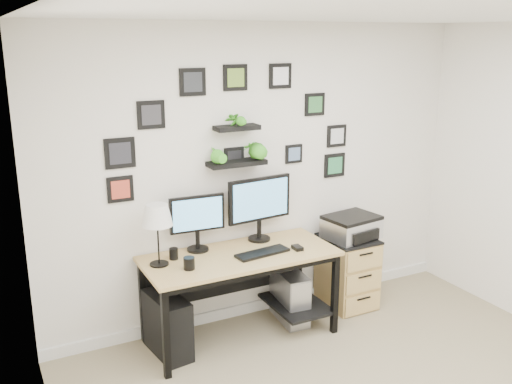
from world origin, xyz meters
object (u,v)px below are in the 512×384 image
table_lamp (157,217)px  file_cabinet (347,271)px  desk (242,266)px  printer (352,227)px  monitor_right (260,203)px  pc_tower_black (167,325)px  monitor_left (197,219)px  pc_tower_grey (290,296)px  mug (189,263)px

table_lamp → file_cabinet: table_lamp is taller
desk → printer: bearing=2.3°
monitor_right → pc_tower_black: bearing=-168.1°
desk → file_cabinet: 1.17m
monitor_left → pc_tower_grey: (0.80, -0.17, -0.80)m
printer → desk: bearing=-177.7°
monitor_left → mug: bearing=-121.3°
pc_tower_black → monitor_left: bearing=22.2°
printer → file_cabinet: bearing=144.3°
mug → file_cabinet: 1.72m
table_lamp → file_cabinet: (1.82, 0.01, -0.81)m
table_lamp → file_cabinet: size_ratio=0.74×
pc_tower_grey → monitor_right: bearing=145.0°
monitor_left → file_cabinet: (1.44, -0.14, -0.69)m
monitor_left → pc_tower_black: monitor_left is taller
monitor_right → mug: monitor_right is taller
monitor_left → pc_tower_grey: 1.14m
pc_tower_grey → printer: printer is taller
mug → pc_tower_grey: mug is taller
table_lamp → mug: (0.18, -0.19, -0.35)m
monitor_left → monitor_right: bearing=-0.8°
desk → file_cabinet: (1.13, 0.06, -0.29)m
mug → desk: bearing=15.2°
monitor_right → pc_tower_black: monitor_right is taller
pc_tower_grey → printer: 0.86m
monitor_right → pc_tower_grey: bearing=-35.0°
file_cabinet → monitor_left: bearing=174.5°
pc_tower_black → mug: bearing=-48.7°
table_lamp → printer: bearing=-0.1°
pc_tower_black → pc_tower_grey: pc_tower_black is taller
monitor_right → desk: bearing=-144.2°
mug → file_cabinet: bearing=6.9°
mug → pc_tower_grey: (1.00, 0.17, -0.57)m
monitor_right → pc_tower_black: size_ratio=1.23×
monitor_right → pc_tower_grey: (0.23, -0.16, -0.86)m
table_lamp → pc_tower_black: (0.03, -0.06, -0.90)m
table_lamp → file_cabinet: 2.00m
monitor_left → printer: (1.46, -0.15, -0.25)m
desk → table_lamp: 0.87m
monitor_left → desk: bearing=-32.3°
mug → table_lamp: bearing=133.2°
pc_tower_black → file_cabinet: 1.80m
file_cabinet → pc_tower_grey: bearing=-177.6°
pc_tower_grey → printer: bearing=1.3°
desk → pc_tower_grey: (0.49, 0.03, -0.40)m
desk → pc_tower_black: desk is taller
desk → monitor_left: size_ratio=3.37×
monitor_left → pc_tower_grey: size_ratio=0.99×
mug → pc_tower_black: (-0.15, 0.13, -0.55)m
pc_tower_black → file_cabinet: bearing=-5.5°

